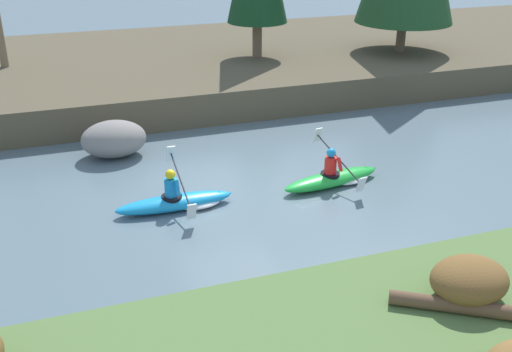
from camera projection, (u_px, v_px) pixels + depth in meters
name	position (u px, v px, depth m)	size (l,w,h in m)	color
ground_plane	(229.00, 187.00, 14.90)	(90.00, 90.00, 0.00)	slate
riverbank_far	(154.00, 69.00, 23.38)	(44.00, 11.47, 1.07)	brown
shrub_clump_third	(469.00, 280.00, 9.68)	(1.31, 1.10, 0.71)	brown
kayaker_lead	(335.00, 177.00, 14.95)	(2.80, 2.07, 1.20)	green
kayaker_middle	(179.00, 201.00, 13.77)	(2.77, 2.06, 1.20)	#1993D6
boulder_midstream	(114.00, 139.00, 16.52)	(1.78, 1.39, 1.01)	gray
driftwood_log	(453.00, 305.00, 9.46)	(1.80, 1.26, 0.44)	brown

